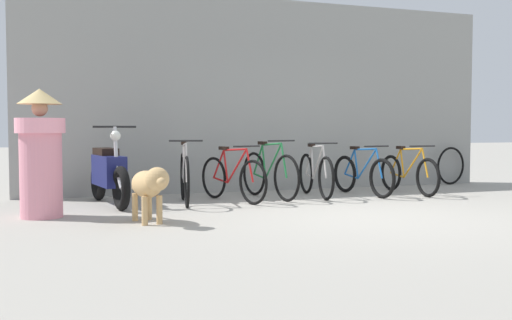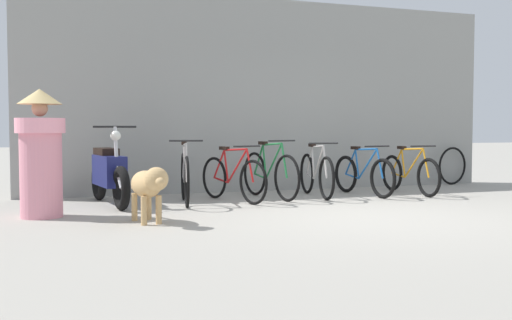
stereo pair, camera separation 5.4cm
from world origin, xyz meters
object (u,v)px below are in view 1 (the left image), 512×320
Objects in this scene: bicycle_0 at (185,177)px; bicycle_5 at (408,174)px; bicycle_2 at (269,174)px; bicycle_3 at (316,174)px; bicycle_4 at (363,175)px; bicycle_1 at (232,178)px; spare_tire_left at (451,166)px; motorcycle at (109,174)px; stray_dog at (149,185)px; person_in_robes at (41,152)px.

bicycle_5 is (3.76, 0.05, -0.05)m from bicycle_0.
bicycle_3 is (0.76, -0.05, -0.02)m from bicycle_2.
bicycle_4 is (1.56, -0.12, -0.04)m from bicycle_2.
bicycle_0 is 0.73m from bicycle_1.
spare_tire_left is (5.45, 1.16, -0.02)m from bicycle_0.
bicycle_2 is at bearing -93.54° from bicycle_5.
bicycle_2 is at bearing -100.60° from bicycle_4.
bicycle_2 is 2.41m from motorcycle.
bicycle_0 is at bearing -88.69° from bicycle_5.
bicycle_5 is 1.54× the size of stray_dog.
bicycle_2 is (1.38, 0.22, -0.01)m from bicycle_0.
bicycle_0 reaches higher than bicycle_3.
bicycle_2 is 2.29× the size of spare_tire_left.
motorcycle is at bearing -131.57° from person_in_robes.
bicycle_3 is 1.01× the size of bicycle_4.
bicycle_4 is (0.80, -0.07, -0.02)m from bicycle_3.
person_in_robes is at bearing -92.50° from bicycle_1.
spare_tire_left is at bearing 123.69° from bicycle_5.
motorcycle reaches higher than bicycle_1.
bicycle_1 is (0.72, 0.04, -0.04)m from bicycle_0.
motorcycle reaches higher than bicycle_5.
bicycle_0 is at bearing -105.29° from bicycle_1.
bicycle_2 is at bearing 87.73° from bicycle_1.
motorcycle is 1.32m from person_in_robes.
bicycle_4 is at bearing 101.51° from bicycle_0.
bicycle_4 is 4.09m from stray_dog.
bicycle_4 is 0.87× the size of motorcycle.
bicycle_2 is at bearing 82.38° from motorcycle.
motorcycle is (-4.79, 0.15, 0.11)m from bicycle_5.
bicycle_1 is 0.97× the size of bicycle_4.
bicycle_3 is 0.80m from bicycle_4.
bicycle_0 is at bearing -78.72° from bicycle_3.
spare_tire_left is at bearing 113.18° from bicycle_3.
bicycle_0 is 1.00× the size of bicycle_2.
bicycle_3 reaches higher than bicycle_4.
person_in_robes is at bearing -81.91° from bicycle_5.
stray_dog is (-3.71, -1.71, 0.11)m from bicycle_4.
bicycle_4 is at bearing 75.75° from bicycle_2.
person_in_robes is at bearing -71.18° from bicycle_3.
motorcycle is at bearing -97.68° from bicycle_4.
spare_tire_left is (3.32, 0.99, 0.01)m from bicycle_3.
bicycle_0 is at bearing -168.00° from spare_tire_left.
bicycle_2 reaches higher than bicycle_1.
bicycle_2 reaches higher than spare_tire_left.
bicycle_3 is 1.05× the size of person_in_robes.
bicycle_3 is (2.14, 0.17, -0.03)m from bicycle_0.
motorcycle is at bearing -91.55° from bicycle_0.
bicycle_1 is at bearing -77.79° from bicycle_3.
motorcycle is (-3.97, 0.10, 0.11)m from bicycle_4.
motorcycle is 6.56m from spare_tire_left.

